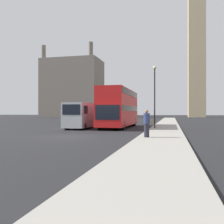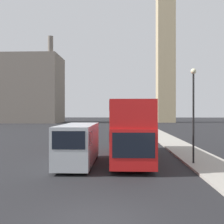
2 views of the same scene
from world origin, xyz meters
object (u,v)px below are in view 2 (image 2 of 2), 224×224
object	(u,v)px
clock_tower	(165,16)
white_van	(78,143)
red_double_decker_bus	(130,127)
street_lamp	(193,101)

from	to	relation	value
clock_tower	white_van	xyz separation A→B (m)	(-17.56, -67.47, -34.12)
clock_tower	red_double_decker_bus	distance (m)	74.44
red_double_decker_bus	street_lamp	xyz separation A→B (m)	(4.02, -2.16, 1.80)
white_van	street_lamp	bearing A→B (deg)	1.60
clock_tower	street_lamp	bearing A→B (deg)	-98.53
red_double_decker_bus	white_van	xyz separation A→B (m)	(-3.45, -2.37, -0.92)
red_double_decker_bus	white_van	size ratio (longest dim) A/B	1.72
white_van	street_lamp	size ratio (longest dim) A/B	1.00
red_double_decker_bus	clock_tower	bearing A→B (deg)	77.77
clock_tower	white_van	size ratio (longest dim) A/B	11.33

